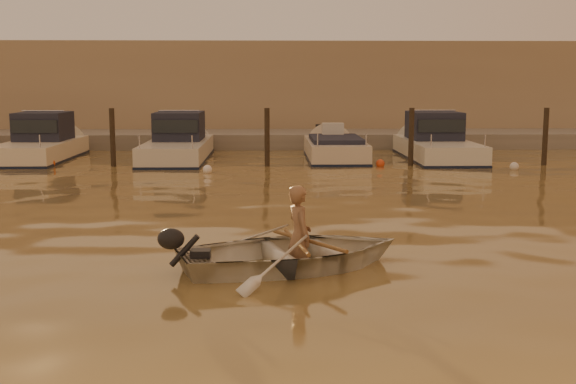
{
  "coord_description": "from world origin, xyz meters",
  "views": [
    {
      "loc": [
        -0.16,
        -11.06,
        2.92
      ],
      "look_at": [
        0.23,
        2.99,
        0.75
      ],
      "focal_mm": 45.0,
      "sensor_mm": 36.0,
      "label": 1
    }
  ],
  "objects_px": {
    "moored_boat_4": "(437,142)",
    "moored_boat_3": "(335,153)",
    "moored_boat_1": "(40,143)",
    "dinghy": "(293,252)",
    "moored_boat_2": "(178,143)",
    "person": "(299,236)",
    "waterfront_building": "(271,91)"
  },
  "relations": [
    {
      "from": "person",
      "to": "moored_boat_1",
      "type": "relative_size",
      "value": 0.25
    },
    {
      "from": "moored_boat_3",
      "to": "waterfront_building",
      "type": "distance_m",
      "value": 11.46
    },
    {
      "from": "person",
      "to": "moored_boat_2",
      "type": "xyz_separation_m",
      "value": [
        -3.88,
        15.98,
        0.12
      ]
    },
    {
      "from": "moored_boat_4",
      "to": "person",
      "type": "bearing_deg",
      "value": -110.31
    },
    {
      "from": "dinghy",
      "to": "moored_boat_2",
      "type": "distance_m",
      "value": 16.45
    },
    {
      "from": "dinghy",
      "to": "moored_boat_2",
      "type": "xyz_separation_m",
      "value": [
        -3.78,
        16.01,
        0.37
      ]
    },
    {
      "from": "moored_boat_4",
      "to": "waterfront_building",
      "type": "xyz_separation_m",
      "value": [
        -6.23,
        11.0,
        1.77
      ]
    },
    {
      "from": "moored_boat_2",
      "to": "moored_boat_3",
      "type": "distance_m",
      "value": 5.93
    },
    {
      "from": "dinghy",
      "to": "moored_boat_3",
      "type": "xyz_separation_m",
      "value": [
        2.13,
        16.01,
        -0.03
      ]
    },
    {
      "from": "person",
      "to": "moored_boat_4",
      "type": "relative_size",
      "value": 0.23
    },
    {
      "from": "dinghy",
      "to": "moored_boat_1",
      "type": "distance_m",
      "value": 18.32
    },
    {
      "from": "moored_boat_1",
      "to": "waterfront_building",
      "type": "relative_size",
      "value": 0.14
    },
    {
      "from": "moored_boat_2",
      "to": "moored_boat_4",
      "type": "xyz_separation_m",
      "value": [
        9.79,
        0.0,
        0.0
      ]
    },
    {
      "from": "dinghy",
      "to": "person",
      "type": "bearing_deg",
      "value": -90.0
    },
    {
      "from": "moored_boat_4",
      "to": "moored_boat_3",
      "type": "bearing_deg",
      "value": 180.0
    },
    {
      "from": "moored_boat_3",
      "to": "waterfront_building",
      "type": "xyz_separation_m",
      "value": [
        -2.36,
        11.0,
        2.17
      ]
    },
    {
      "from": "moored_boat_1",
      "to": "moored_boat_3",
      "type": "xyz_separation_m",
      "value": [
        11.04,
        0.0,
        -0.4
      ]
    },
    {
      "from": "moored_boat_1",
      "to": "moored_boat_3",
      "type": "height_order",
      "value": "moored_boat_1"
    },
    {
      "from": "moored_boat_1",
      "to": "moored_boat_2",
      "type": "xyz_separation_m",
      "value": [
        5.13,
        0.0,
        0.0
      ]
    },
    {
      "from": "moored_boat_4",
      "to": "waterfront_building",
      "type": "height_order",
      "value": "waterfront_building"
    },
    {
      "from": "moored_boat_1",
      "to": "moored_boat_2",
      "type": "relative_size",
      "value": 0.9
    },
    {
      "from": "person",
      "to": "moored_boat_3",
      "type": "relative_size",
      "value": 0.27
    },
    {
      "from": "moored_boat_1",
      "to": "moored_boat_2",
      "type": "distance_m",
      "value": 5.13
    },
    {
      "from": "moored_boat_2",
      "to": "dinghy",
      "type": "bearing_deg",
      "value": -76.71
    },
    {
      "from": "waterfront_building",
      "to": "moored_boat_2",
      "type": "bearing_deg",
      "value": -107.9
    },
    {
      "from": "dinghy",
      "to": "moored_boat_1",
      "type": "relative_size",
      "value": 0.54
    },
    {
      "from": "moored_boat_2",
      "to": "moored_boat_1",
      "type": "bearing_deg",
      "value": 180.0
    },
    {
      "from": "dinghy",
      "to": "moored_boat_4",
      "type": "height_order",
      "value": "moored_boat_4"
    },
    {
      "from": "dinghy",
      "to": "waterfront_building",
      "type": "bearing_deg",
      "value": -17.14
    },
    {
      "from": "dinghy",
      "to": "person",
      "type": "xyz_separation_m",
      "value": [
        0.1,
        0.03,
        0.26
      ]
    },
    {
      "from": "moored_boat_1",
      "to": "moored_boat_4",
      "type": "distance_m",
      "value": 14.92
    },
    {
      "from": "moored_boat_2",
      "to": "moored_boat_4",
      "type": "distance_m",
      "value": 9.79
    }
  ]
}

